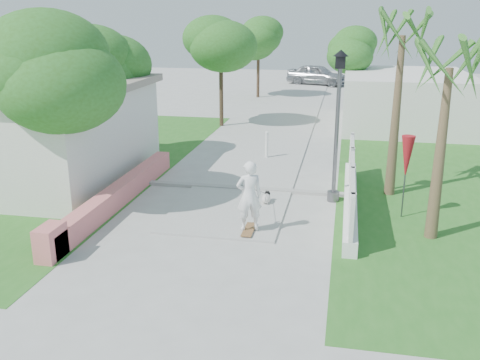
% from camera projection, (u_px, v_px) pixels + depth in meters
% --- Properties ---
extents(ground, '(90.00, 90.00, 0.00)m').
position_uv_depth(ground, '(188.00, 276.00, 11.47)').
color(ground, '#B7B7B2').
rests_on(ground, ground).
extents(path_strip, '(3.20, 36.00, 0.06)m').
position_uv_depth(path_strip, '(289.00, 113.00, 30.19)').
color(path_strip, '#B7B7B2').
rests_on(path_strip, ground).
extents(curb, '(6.50, 0.25, 0.10)m').
position_uv_depth(curb, '(242.00, 188.00, 17.07)').
color(curb, '#999993').
rests_on(curb, ground).
extents(grass_left, '(8.00, 20.00, 0.01)m').
position_uv_depth(grass_left, '(71.00, 162.00, 20.27)').
color(grass_left, '#2B6C22').
rests_on(grass_left, ground).
extents(grass_right, '(8.00, 20.00, 0.01)m').
position_uv_depth(grass_right, '(461.00, 184.00, 17.65)').
color(grass_right, '#2B6C22').
rests_on(grass_right, ground).
extents(pink_wall, '(0.45, 8.20, 0.80)m').
position_uv_depth(pink_wall, '(113.00, 199.00, 15.32)').
color(pink_wall, '#E17673').
rests_on(pink_wall, ground).
extents(house_left, '(8.40, 7.40, 3.23)m').
position_uv_depth(house_left, '(10.00, 130.00, 18.10)').
color(house_left, silver).
rests_on(house_left, ground).
extents(lattice_fence, '(0.35, 7.00, 1.50)m').
position_uv_depth(lattice_fence, '(351.00, 190.00, 15.36)').
color(lattice_fence, white).
rests_on(lattice_fence, ground).
extents(building_right, '(6.00, 8.00, 2.60)m').
position_uv_depth(building_right, '(405.00, 99.00, 26.82)').
color(building_right, silver).
rests_on(building_right, ground).
extents(street_lamp, '(0.44, 0.44, 4.44)m').
position_uv_depth(street_lamp, '(337.00, 121.00, 15.36)').
color(street_lamp, '#59595E').
rests_on(street_lamp, ground).
extents(bollard, '(0.14, 0.14, 1.09)m').
position_uv_depth(bollard, '(267.00, 144.00, 20.62)').
color(bollard, white).
rests_on(bollard, ground).
extents(patio_umbrella, '(0.36, 0.36, 2.30)m').
position_uv_depth(patio_umbrella, '(407.00, 158.00, 14.29)').
color(patio_umbrella, '#59595E').
rests_on(patio_umbrella, ground).
extents(tree_left_near, '(3.60, 3.60, 5.28)m').
position_uv_depth(tree_left_near, '(52.00, 76.00, 13.97)').
color(tree_left_near, '#4C3826').
rests_on(tree_left_near, ground).
extents(tree_left_mid, '(3.20, 3.20, 4.85)m').
position_uv_depth(tree_left_mid, '(107.00, 68.00, 19.40)').
color(tree_left_mid, '#4C3826').
rests_on(tree_left_mid, ground).
extents(tree_path_left, '(3.40, 3.40, 5.23)m').
position_uv_depth(tree_path_left, '(221.00, 48.00, 25.86)').
color(tree_path_left, '#4C3826').
rests_on(tree_path_left, ground).
extents(tree_path_right, '(3.00, 3.00, 4.79)m').
position_uv_depth(tree_path_right, '(351.00, 51.00, 28.55)').
color(tree_path_right, '#4C3826').
rests_on(tree_path_right, ground).
extents(tree_path_far, '(3.20, 3.20, 5.17)m').
position_uv_depth(tree_path_far, '(259.00, 39.00, 35.20)').
color(tree_path_far, '#4C3826').
rests_on(tree_path_far, ground).
extents(palm_far, '(1.80, 1.80, 5.30)m').
position_uv_depth(palm_far, '(402.00, 47.00, 15.37)').
color(palm_far, brown).
rests_on(palm_far, ground).
extents(palm_near, '(1.80, 1.80, 4.70)m').
position_uv_depth(palm_near, '(448.00, 79.00, 12.29)').
color(palm_near, brown).
rests_on(palm_near, ground).
extents(skateboarder, '(0.77, 2.88, 1.92)m').
position_uv_depth(skateboarder, '(253.00, 192.00, 14.18)').
color(skateboarder, brown).
rests_on(skateboarder, ground).
extents(dog, '(0.26, 0.57, 0.39)m').
position_uv_depth(dog, '(266.00, 198.00, 15.71)').
color(dog, silver).
rests_on(dog, ground).
extents(parked_car, '(5.12, 3.25, 1.62)m').
position_uv_depth(parked_car, '(317.00, 75.00, 42.40)').
color(parked_car, '#9D9FA4').
rests_on(parked_car, ground).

